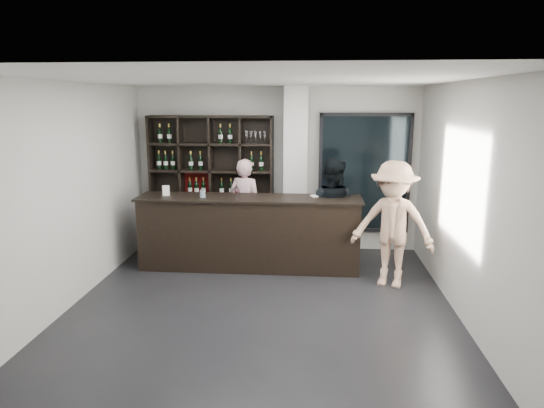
# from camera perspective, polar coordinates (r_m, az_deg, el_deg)

# --- Properties ---
(floor) EXTENTS (5.00, 5.50, 0.01)m
(floor) POSITION_cam_1_polar(r_m,az_deg,el_deg) (6.46, -1.31, -12.25)
(floor) COLOR black
(floor) RESTS_ON ground
(wine_shelf) EXTENTS (2.20, 0.35, 2.40)m
(wine_shelf) POSITION_cam_1_polar(r_m,az_deg,el_deg) (8.73, -7.10, 2.40)
(wine_shelf) COLOR black
(wine_shelf) RESTS_ON floor
(structural_column) EXTENTS (0.40, 0.40, 2.90)m
(structural_column) POSITION_cam_1_polar(r_m,az_deg,el_deg) (8.42, 2.79, 3.84)
(structural_column) COLOR silver
(structural_column) RESTS_ON floor
(glass_panel) EXTENTS (1.60, 0.08, 2.10)m
(glass_panel) POSITION_cam_1_polar(r_m,az_deg,el_deg) (8.68, 10.79, 3.56)
(glass_panel) COLOR black
(glass_panel) RESTS_ON floor
(tasting_counter) EXTENTS (3.54, 0.73, 1.17)m
(tasting_counter) POSITION_cam_1_polar(r_m,az_deg,el_deg) (7.76, -2.69, -3.39)
(tasting_counter) COLOR black
(tasting_counter) RESTS_ON floor
(taster_pink) EXTENTS (0.71, 0.59, 1.68)m
(taster_pink) POSITION_cam_1_polar(r_m,az_deg,el_deg) (8.53, -3.14, -0.23)
(taster_pink) COLOR beige
(taster_pink) RESTS_ON floor
(taster_black) EXTENTS (1.02, 0.90, 1.77)m
(taster_black) POSITION_cam_1_polar(r_m,az_deg,el_deg) (7.91, 6.94, -0.95)
(taster_black) COLOR black
(taster_black) RESTS_ON floor
(customer) EXTENTS (1.34, 1.05, 1.83)m
(customer) POSITION_cam_1_polar(r_m,az_deg,el_deg) (7.15, 14.02, -2.37)
(customer) COLOR tan
(customer) RESTS_ON floor
(wine_glass) EXTENTS (0.10, 0.10, 0.18)m
(wine_glass) POSITION_cam_1_polar(r_m,az_deg,el_deg) (7.54, -4.13, 1.38)
(wine_glass) COLOR white
(wine_glass) RESTS_ON tasting_counter
(spit_cup) EXTENTS (0.12, 0.12, 0.12)m
(spit_cup) POSITION_cam_1_polar(r_m,az_deg,el_deg) (7.66, -8.18, 1.21)
(spit_cup) COLOR silver
(spit_cup) RESTS_ON tasting_counter
(napkin_stack) EXTENTS (0.17, 0.17, 0.02)m
(napkin_stack) POSITION_cam_1_polar(r_m,az_deg,el_deg) (7.68, 5.12, 0.95)
(napkin_stack) COLOR white
(napkin_stack) RESTS_ON tasting_counter
(card_stand) EXTENTS (0.12, 0.08, 0.16)m
(card_stand) POSITION_cam_1_polar(r_m,az_deg,el_deg) (7.91, -12.37, 1.55)
(card_stand) COLOR white
(card_stand) RESTS_ON tasting_counter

